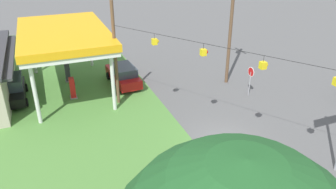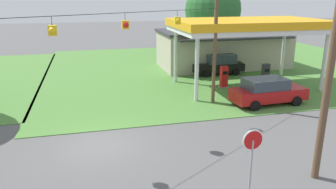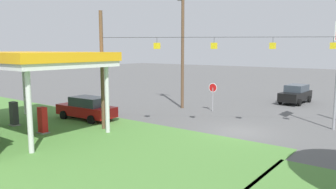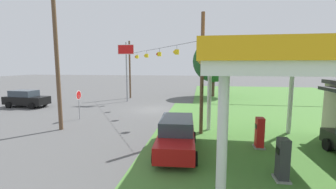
{
  "view_description": "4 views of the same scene",
  "coord_description": "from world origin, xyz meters",
  "px_view_note": "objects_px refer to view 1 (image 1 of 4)",
  "views": [
    {
      "loc": [
        -15.06,
        9.88,
        12.01
      ],
      "look_at": [
        3.64,
        2.45,
        2.17
      ],
      "focal_mm": 35.0,
      "sensor_mm": 36.0,
      "label": 1
    },
    {
      "loc": [
        -0.37,
        -14.84,
        6.98
      ],
      "look_at": [
        4.27,
        3.39,
        1.3
      ],
      "focal_mm": 35.0,
      "sensor_mm": 36.0,
      "label": 2
    },
    {
      "loc": [
        -8.99,
        19.82,
        5.43
      ],
      "look_at": [
        3.57,
        3.28,
        2.57
      ],
      "focal_mm": 35.0,
      "sensor_mm": 36.0,
      "label": 3
    },
    {
      "loc": [
        22.7,
        4.96,
        4.61
      ],
      "look_at": [
        4.71,
        2.29,
        2.25
      ],
      "focal_mm": 24.0,
      "sensor_mm": 36.0,
      "label": 4
    }
  ],
  "objects_px": {
    "gas_station_canopy": "(63,35)",
    "fuel_pump_near": "(73,89)",
    "fuel_pump_far": "(68,73)",
    "car_at_pumps_rear": "(12,89)",
    "car_at_pumps_front": "(123,75)",
    "stop_sign_roadside": "(251,75)",
    "utility_pole_main": "(232,8)"
  },
  "relations": [
    {
      "from": "fuel_pump_far",
      "to": "stop_sign_roadside",
      "type": "relative_size",
      "value": 0.7
    },
    {
      "from": "stop_sign_roadside",
      "to": "utility_pole_main",
      "type": "relative_size",
      "value": 0.21
    },
    {
      "from": "fuel_pump_far",
      "to": "fuel_pump_near",
      "type": "bearing_deg",
      "value": 180.0
    },
    {
      "from": "fuel_pump_near",
      "to": "car_at_pumps_front",
      "type": "height_order",
      "value": "car_at_pumps_front"
    },
    {
      "from": "gas_station_canopy",
      "to": "stop_sign_roadside",
      "type": "xyz_separation_m",
      "value": [
        -6.67,
        -13.55,
        -2.96
      ]
    },
    {
      "from": "fuel_pump_far",
      "to": "car_at_pumps_rear",
      "type": "relative_size",
      "value": 0.37
    },
    {
      "from": "gas_station_canopy",
      "to": "car_at_pumps_rear",
      "type": "bearing_deg",
      "value": 95.09
    },
    {
      "from": "fuel_pump_far",
      "to": "car_at_pumps_front",
      "type": "distance_m",
      "value": 5.14
    },
    {
      "from": "stop_sign_roadside",
      "to": "car_at_pumps_front",
      "type": "bearing_deg",
      "value": -123.6
    },
    {
      "from": "car_at_pumps_front",
      "to": "utility_pole_main",
      "type": "relative_size",
      "value": 0.43
    },
    {
      "from": "gas_station_canopy",
      "to": "fuel_pump_near",
      "type": "bearing_deg",
      "value": -179.95
    },
    {
      "from": "stop_sign_roadside",
      "to": "utility_pole_main",
      "type": "distance_m",
      "value": 5.71
    },
    {
      "from": "fuel_pump_far",
      "to": "utility_pole_main",
      "type": "distance_m",
      "value": 15.42
    },
    {
      "from": "fuel_pump_near",
      "to": "car_at_pumps_rear",
      "type": "xyz_separation_m",
      "value": [
        1.4,
        4.51,
        0.13
      ]
    },
    {
      "from": "stop_sign_roadside",
      "to": "utility_pole_main",
      "type": "height_order",
      "value": "utility_pole_main"
    },
    {
      "from": "gas_station_canopy",
      "to": "fuel_pump_far",
      "type": "bearing_deg",
      "value": -0.05
    },
    {
      "from": "car_at_pumps_rear",
      "to": "fuel_pump_near",
      "type": "bearing_deg",
      "value": 72.57
    },
    {
      "from": "fuel_pump_near",
      "to": "stop_sign_roadside",
      "type": "height_order",
      "value": "stop_sign_roadside"
    },
    {
      "from": "fuel_pump_far",
      "to": "gas_station_canopy",
      "type": "bearing_deg",
      "value": 179.95
    },
    {
      "from": "car_at_pumps_front",
      "to": "stop_sign_roadside",
      "type": "distance_m",
      "value": 10.89
    },
    {
      "from": "fuel_pump_near",
      "to": "fuel_pump_far",
      "type": "relative_size",
      "value": 1.0
    },
    {
      "from": "fuel_pump_near",
      "to": "utility_pole_main",
      "type": "xyz_separation_m",
      "value": [
        -1.77,
        -13.24,
        5.77
      ]
    },
    {
      "from": "fuel_pump_near",
      "to": "car_at_pumps_front",
      "type": "distance_m",
      "value": 4.65
    },
    {
      "from": "car_at_pumps_front",
      "to": "stop_sign_roadside",
      "type": "bearing_deg",
      "value": -126.85
    },
    {
      "from": "utility_pole_main",
      "to": "fuel_pump_near",
      "type": "bearing_deg",
      "value": 82.37
    },
    {
      "from": "fuel_pump_near",
      "to": "stop_sign_roadside",
      "type": "bearing_deg",
      "value": -109.76
    },
    {
      "from": "fuel_pump_far",
      "to": "car_at_pumps_rear",
      "type": "distance_m",
      "value": 5.02
    },
    {
      "from": "fuel_pump_far",
      "to": "utility_pole_main",
      "type": "xyz_separation_m",
      "value": [
        -5.39,
        -13.24,
        5.77
      ]
    },
    {
      "from": "car_at_pumps_front",
      "to": "stop_sign_roadside",
      "type": "height_order",
      "value": "stop_sign_roadside"
    },
    {
      "from": "gas_station_canopy",
      "to": "utility_pole_main",
      "type": "xyz_separation_m",
      "value": [
        -3.58,
        -13.25,
        1.84
      ]
    },
    {
      "from": "fuel_pump_far",
      "to": "stop_sign_roadside",
      "type": "bearing_deg",
      "value": -122.04
    },
    {
      "from": "utility_pole_main",
      "to": "fuel_pump_far",
      "type": "bearing_deg",
      "value": 67.87
    }
  ]
}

